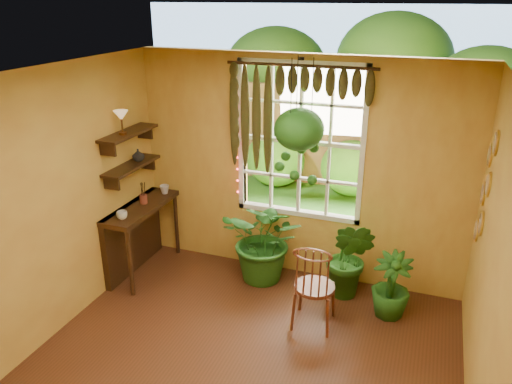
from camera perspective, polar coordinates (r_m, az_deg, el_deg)
ceiling at (r=3.53m, az=-4.49°, el=11.86°), size 4.50×4.50×0.00m
wall_back at (r=5.93m, az=4.89°, el=2.43°), size 4.00×0.00×4.00m
wall_left at (r=5.07m, az=-25.11°, el=-3.10°), size 0.00×4.50×4.50m
wall_right at (r=3.75m, az=25.95°, el=-12.05°), size 0.00×4.50×4.50m
window at (r=5.86m, az=5.09°, el=5.76°), size 1.52×0.10×1.86m
valance_vine at (r=5.63m, az=4.10°, el=11.18°), size 1.70×0.12×1.10m
string_lights at (r=5.99m, az=-2.20°, el=6.70°), size 0.03×0.03×1.54m
wall_plates at (r=5.28m, az=24.70°, el=0.28°), size 0.04×0.32×1.10m
counter_ledge at (r=6.44m, az=-13.60°, el=-4.21°), size 0.40×1.20×0.90m
shelf_lower at (r=6.11m, az=-14.02°, el=2.92°), size 0.25×0.90×0.04m
shelf_upper at (r=6.00m, az=-14.37°, el=6.54°), size 0.25×0.90×0.04m
backyard at (r=10.31m, az=13.23°, el=9.84°), size 14.00×10.00×12.00m
windsor_chair at (r=5.38m, az=6.58°, el=-11.96°), size 0.45×0.48×1.15m
potted_plant_left at (r=6.04m, az=1.15°, el=-5.47°), size 1.02×0.90×1.09m
potted_plant_mid at (r=5.82m, az=10.65°, el=-7.50°), size 0.66×0.60×0.99m
potted_plant_right at (r=5.67m, az=15.17°, el=-10.26°), size 0.42×0.42×0.74m
hanging_basket at (r=5.48m, az=4.92°, el=6.63°), size 0.55×0.55×1.38m
cup_a at (r=5.90m, az=-15.07°, el=-2.57°), size 0.13×0.13×0.10m
cup_b at (r=6.53m, az=-10.41°, el=0.29°), size 0.15×0.15×0.11m
brush_jar at (r=6.25m, az=-12.80°, el=-0.12°), size 0.09×0.09×0.35m
shelf_vase at (r=6.20m, az=-13.32°, el=4.14°), size 0.18×0.18×0.15m
tiffany_lamp at (r=5.83m, az=-15.16°, el=8.28°), size 0.16×0.16×0.27m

